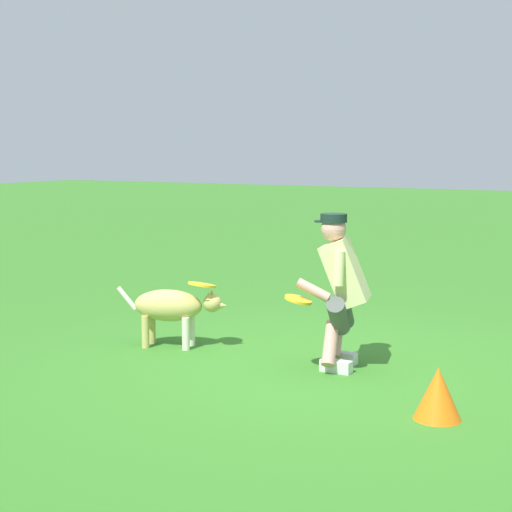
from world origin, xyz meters
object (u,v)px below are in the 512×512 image
object	(u,v)px
frisbee_flying	(202,285)
frisbee_held	(298,300)
person	(340,286)
dog	(173,307)
training_cone	(438,393)

from	to	relation	value
frisbee_flying	frisbee_held	bearing A→B (deg)	166.52
person	dog	size ratio (longest dim) A/B	1.26
person	dog	xyz separation A→B (m)	(1.63, 0.10, -0.33)
dog	frisbee_held	distance (m)	1.43
person	training_cone	distance (m)	1.48
dog	training_cone	size ratio (longest dim) A/B	2.85
dog	frisbee_flying	world-z (taller)	frisbee_flying
frisbee_flying	dog	bearing A→B (deg)	11.61
training_cone	dog	bearing A→B (deg)	-15.50
frisbee_flying	frisbee_held	size ratio (longest dim) A/B	1.14
dog	frisbee_flying	distance (m)	0.37
person	frisbee_flying	size ratio (longest dim) A/B	5.00
frisbee_flying	training_cone	distance (m)	2.60
dog	person	bearing A→B (deg)	-14.03
dog	frisbee_held	world-z (taller)	frisbee_held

